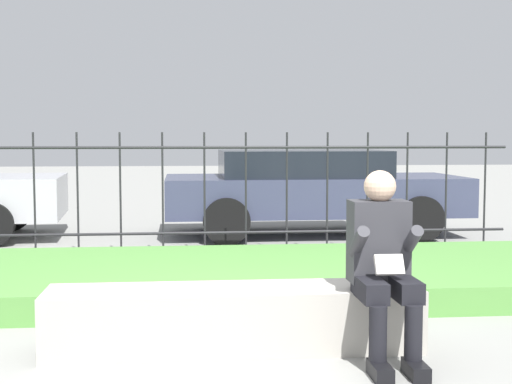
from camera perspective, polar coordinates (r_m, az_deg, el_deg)
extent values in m
plane|color=gray|center=(4.95, -3.05, -12.52)|extent=(60.00, 60.00, 0.00)
cube|color=#ADA89E|center=(4.90, -1.75, -10.11)|extent=(2.53, 0.51, 0.43)
cube|color=gray|center=(4.95, -1.74, -12.05)|extent=(2.42, 0.47, 0.08)
cube|color=black|center=(4.46, 9.90, -13.93)|extent=(0.11, 0.26, 0.09)
cylinder|color=black|center=(4.45, 9.73, -11.08)|extent=(0.11, 0.11, 0.34)
cube|color=black|center=(4.59, 9.08, -7.64)|extent=(0.15, 0.42, 0.13)
cube|color=black|center=(4.52, 12.67, -13.72)|extent=(0.11, 0.26, 0.09)
cylinder|color=black|center=(4.51, 12.48, -10.91)|extent=(0.11, 0.11, 0.34)
cube|color=black|center=(4.65, 11.72, -7.52)|extent=(0.15, 0.42, 0.13)
cube|color=#333338|center=(4.77, 9.76, -3.90)|extent=(0.38, 0.24, 0.54)
sphere|color=#DBB293|center=(4.71, 9.89, 0.45)|extent=(0.21, 0.21, 0.21)
cylinder|color=#333338|center=(4.57, 8.22, -3.99)|extent=(0.08, 0.29, 0.24)
cylinder|color=#333338|center=(4.67, 12.31, -3.88)|extent=(0.08, 0.29, 0.24)
cube|color=beige|center=(4.54, 10.61, -5.74)|extent=(0.18, 0.09, 0.13)
cube|color=#569342|center=(6.78, -3.75, -6.83)|extent=(9.38, 2.44, 0.24)
cylinder|color=#232326|center=(8.51, -4.12, -3.28)|extent=(7.38, 0.03, 0.03)
cylinder|color=#232326|center=(8.43, -4.16, 3.58)|extent=(7.38, 0.03, 0.03)
cylinder|color=#232326|center=(8.64, -17.30, -0.37)|extent=(0.02, 0.02, 1.49)
cylinder|color=#232326|center=(8.55, -14.08, -0.34)|extent=(0.02, 0.02, 1.49)
cylinder|color=#232326|center=(8.49, -10.79, -0.32)|extent=(0.02, 0.02, 1.49)
cylinder|color=#232326|center=(8.46, -7.47, -0.30)|extent=(0.02, 0.02, 1.49)
cylinder|color=#232326|center=(8.46, -4.14, -0.27)|extent=(0.02, 0.02, 1.49)
cylinder|color=#232326|center=(8.48, -0.81, -0.25)|extent=(0.02, 0.02, 1.49)
cylinder|color=#232326|center=(8.54, 2.48, -0.22)|extent=(0.02, 0.02, 1.49)
cylinder|color=#232326|center=(8.62, 5.72, -0.20)|extent=(0.02, 0.02, 1.49)
cylinder|color=#232326|center=(8.73, 8.89, -0.17)|extent=(0.02, 0.02, 1.49)
cylinder|color=#232326|center=(8.86, 11.98, -0.14)|extent=(0.02, 0.02, 1.49)
cylinder|color=#232326|center=(9.02, 14.96, -0.12)|extent=(0.02, 0.02, 1.49)
cylinder|color=#232326|center=(9.20, 17.83, -0.09)|extent=(0.02, 0.02, 1.49)
cylinder|color=black|center=(11.59, -18.93, -1.46)|extent=(0.60, 0.25, 0.59)
cube|color=#383D56|center=(10.50, 4.60, -0.21)|extent=(4.32, 1.82, 0.54)
cube|color=black|center=(10.45, 3.69, 2.31)|extent=(2.38, 1.59, 0.38)
cylinder|color=black|center=(10.03, 13.04, -2.10)|extent=(0.63, 0.21, 0.63)
cylinder|color=black|center=(11.68, 10.25, -1.14)|extent=(0.63, 0.21, 0.63)
cylinder|color=black|center=(9.50, -2.37, -2.35)|extent=(0.63, 0.21, 0.63)
cylinder|color=black|center=(11.23, -2.94, -1.29)|extent=(0.63, 0.21, 0.63)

